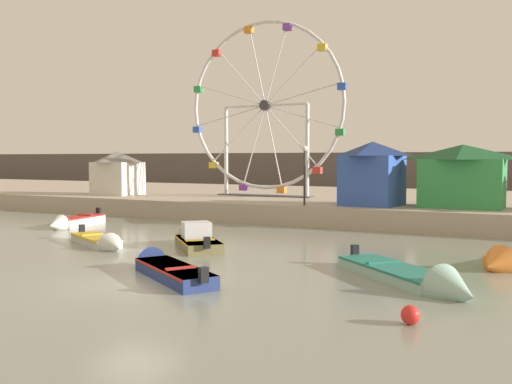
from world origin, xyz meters
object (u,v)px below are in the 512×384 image
carnival_booth_green_kiosk (462,175)px  promenade_lamp_near (305,166)px  ferris_wheel_white_frame (265,108)px  motorboat_olive_wood (195,239)px  motorboat_seafoam (419,280)px  motorboat_pale_grey (102,242)px  motorboat_white_red_stripe (73,222)px  motorboat_navy_blue (164,267)px  mooring_buoy_orange (411,315)px  carnival_booth_white_ticket (117,172)px  carnival_booth_blue_tent (373,172)px

carnival_booth_green_kiosk → promenade_lamp_near: size_ratio=1.39×
ferris_wheel_white_frame → motorboat_olive_wood: bearing=-74.8°
motorboat_olive_wood → motorboat_seafoam: bearing=-152.6°
motorboat_pale_grey → ferris_wheel_white_frame: bearing=121.2°
motorboat_white_red_stripe → promenade_lamp_near: size_ratio=1.35×
motorboat_navy_blue → motorboat_white_red_stripe: bearing=-1.6°
ferris_wheel_white_frame → mooring_buoy_orange: 28.09m
motorboat_olive_wood → ferris_wheel_white_frame: 17.41m
ferris_wheel_white_frame → mooring_buoy_orange: size_ratio=27.51×
carnival_booth_white_ticket → ferris_wheel_white_frame: bearing=23.0°
motorboat_seafoam → mooring_buoy_orange: (0.60, -3.97, 0.02)m
motorboat_white_red_stripe → ferris_wheel_white_frame: 15.36m
motorboat_pale_grey → motorboat_seafoam: (13.40, -1.57, 0.00)m
carnival_booth_white_ticket → promenade_lamp_near: (15.77, -2.80, 0.59)m
motorboat_navy_blue → carnival_booth_blue_tent: 16.93m
motorboat_navy_blue → motorboat_seafoam: size_ratio=0.95×
motorboat_seafoam → mooring_buoy_orange: 4.02m
carnival_booth_white_ticket → mooring_buoy_orange: bearing=-32.7°
motorboat_olive_wood → motorboat_navy_blue: (2.31, -5.39, -0.08)m
ferris_wheel_white_frame → mooring_buoy_orange: ferris_wheel_white_frame is taller
motorboat_seafoam → promenade_lamp_near: size_ratio=1.56×
carnival_booth_green_kiosk → carnival_booth_white_ticket: carnival_booth_green_kiosk is taller
carnival_booth_white_ticket → mooring_buoy_orange: 31.91m
motorboat_pale_grey → mooring_buoy_orange: motorboat_pale_grey is taller
motorboat_navy_blue → motorboat_seafoam: 7.91m
carnival_booth_blue_tent → promenade_lamp_near: bearing=-146.6°
motorboat_seafoam → motorboat_pale_grey: bearing=-143.9°
carnival_booth_blue_tent → mooring_buoy_orange: (6.01, -18.58, -2.74)m
motorboat_white_red_stripe → promenade_lamp_near: 13.10m
ferris_wheel_white_frame → motorboat_seafoam: bearing=-53.1°
motorboat_olive_wood → motorboat_white_red_stripe: motorboat_olive_wood is taller
mooring_buoy_orange → carnival_booth_white_ticket: bearing=142.1°
motorboat_olive_wood → motorboat_seafoam: size_ratio=0.77×
carnival_booth_blue_tent → motorboat_white_red_stripe: bearing=-145.7°
motorboat_olive_wood → carnival_booth_blue_tent: bearing=-65.8°
motorboat_seafoam → motorboat_navy_blue: bearing=-123.0°
motorboat_olive_wood → carnival_booth_green_kiosk: size_ratio=0.86×
motorboat_pale_grey → ferris_wheel_white_frame: size_ratio=0.37×
motorboat_olive_wood → motorboat_seafoam: motorboat_olive_wood is taller
motorboat_white_red_stripe → mooring_buoy_orange: 22.83m
motorboat_olive_wood → promenade_lamp_near: bearing=-51.0°
carnival_booth_white_ticket → mooring_buoy_orange: (25.12, -19.52, -2.53)m
motorboat_olive_wood → ferris_wheel_white_frame: (-4.20, 15.43, 6.88)m
motorboat_white_red_stripe → carnival_booth_white_ticket: (-4.75, 9.21, 2.46)m
carnival_booth_white_ticket → mooring_buoy_orange: size_ratio=8.71×
motorboat_pale_grey → mooring_buoy_orange: 15.06m
motorboat_pale_grey → carnival_booth_white_ticket: 18.04m
ferris_wheel_white_frame → carnival_booth_blue_tent: ferris_wheel_white_frame is taller
motorboat_white_red_stripe → motorboat_pale_grey: (6.36, -4.77, -0.09)m
motorboat_olive_wood → carnival_booth_white_ticket: carnival_booth_white_ticket is taller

